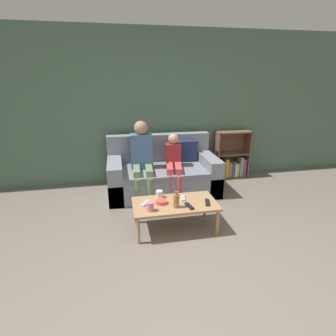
{
  "coord_description": "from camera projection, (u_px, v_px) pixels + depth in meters",
  "views": [
    {
      "loc": [
        -0.69,
        -1.81,
        1.83
      ],
      "look_at": [
        -0.02,
        1.59,
        0.62
      ],
      "focal_mm": 28.0,
      "sensor_mm": 36.0,
      "label": 1
    }
  ],
  "objects": [
    {
      "name": "tv_remote_1",
      "position": [
        207.0,
        202.0,
        3.21
      ],
      "size": [
        0.09,
        0.18,
        0.02
      ],
      "rotation": [
        0.0,
        0.0,
        -0.27
      ],
      "color": "black",
      "rests_on": "coffee_table"
    },
    {
      "name": "bookshelf",
      "position": [
        230.0,
        160.0,
        5.0
      ],
      "size": [
        0.64,
        0.28,
        0.89
      ],
      "color": "brown",
      "rests_on": "ground_plane"
    },
    {
      "name": "tv_remote_0",
      "position": [
        145.0,
        203.0,
        3.18
      ],
      "size": [
        0.14,
        0.16,
        0.02
      ],
      "rotation": [
        0.0,
        0.0,
        -0.65
      ],
      "color": "#B7B7BC",
      "rests_on": "coffee_table"
    },
    {
      "name": "snack_bowl",
      "position": [
        161.0,
        202.0,
        3.2
      ],
      "size": [
        0.14,
        0.14,
        0.05
      ],
      "color": "#DB4C47",
      "rests_on": "coffee_table"
    },
    {
      "name": "cup_near",
      "position": [
        159.0,
        194.0,
        3.35
      ],
      "size": [
        0.09,
        0.09,
        0.09
      ],
      "color": "silver",
      "rests_on": "coffee_table"
    },
    {
      "name": "wall_back",
      "position": [
        156.0,
        109.0,
        4.57
      ],
      "size": [
        12.0,
        0.06,
        2.6
      ],
      "color": "#4C6B56",
      "rests_on": "ground_plane"
    },
    {
      "name": "person_child",
      "position": [
        174.0,
        161.0,
        4.18
      ],
      "size": [
        0.34,
        0.68,
        0.97
      ],
      "rotation": [
        0.0,
        0.0,
        -0.17
      ],
      "color": "#C6474C",
      "rests_on": "ground_plane"
    },
    {
      "name": "tv_remote_2",
      "position": [
        189.0,
        206.0,
        3.12
      ],
      "size": [
        0.08,
        0.18,
        0.02
      ],
      "rotation": [
        0.0,
        0.0,
        0.22
      ],
      "color": "black",
      "rests_on": "coffee_table"
    },
    {
      "name": "ground_plane",
      "position": [
        204.0,
        287.0,
        2.41
      ],
      "size": [
        22.0,
        22.0,
        0.0
      ],
      "primitive_type": "plane",
      "color": "#70665B"
    },
    {
      "name": "person_adult",
      "position": [
        142.0,
        154.0,
        4.09
      ],
      "size": [
        0.35,
        0.67,
        1.19
      ],
      "rotation": [
        0.0,
        0.0,
        -0.06
      ],
      "color": "#66845B",
      "rests_on": "ground_plane"
    },
    {
      "name": "couch",
      "position": [
        163.0,
        174.0,
        4.37
      ],
      "size": [
        1.76,
        0.95,
        0.9
      ],
      "color": "gray",
      "rests_on": "ground_plane"
    },
    {
      "name": "coffee_table",
      "position": [
        175.0,
        205.0,
        3.23
      ],
      "size": [
        1.03,
        0.54,
        0.36
      ],
      "color": "#A87F56",
      "rests_on": "ground_plane"
    },
    {
      "name": "bottle",
      "position": [
        176.0,
        201.0,
        3.08
      ],
      "size": [
        0.07,
        0.07,
        0.21
      ],
      "color": "olive",
      "rests_on": "coffee_table"
    },
    {
      "name": "cup_far",
      "position": [
        150.0,
        207.0,
        3.01
      ],
      "size": [
        0.08,
        0.08,
        0.11
      ],
      "color": "pink",
      "rests_on": "coffee_table"
    },
    {
      "name": "tv_remote_3",
      "position": [
        183.0,
        198.0,
        3.33
      ],
      "size": [
        0.08,
        0.18,
        0.02
      ],
      "rotation": [
        0.0,
        0.0,
        -0.19
      ],
      "color": "#B7B7BC",
      "rests_on": "coffee_table"
    }
  ]
}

